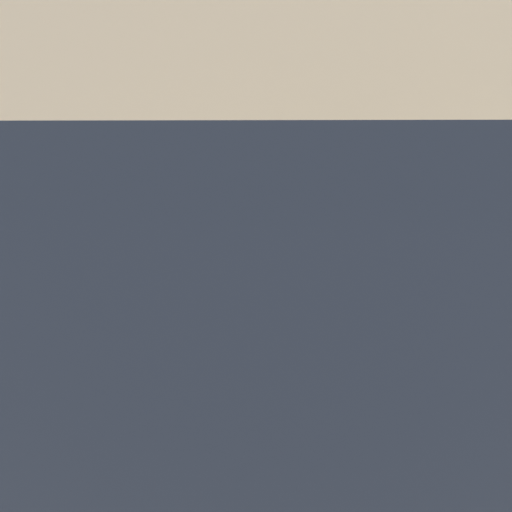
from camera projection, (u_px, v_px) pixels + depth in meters
name	position (u px, v px, depth m)	size (l,w,h in m)	color
sidewalk	(224.00, 358.00, 4.20)	(24.00, 2.80, 0.11)	#9E9B96
building_facade	(243.00, 94.00, 6.40)	(24.00, 0.30, 6.85)	tan
parking_meter	(256.00, 265.00, 3.09)	(0.19, 0.12, 1.48)	#2D2D30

